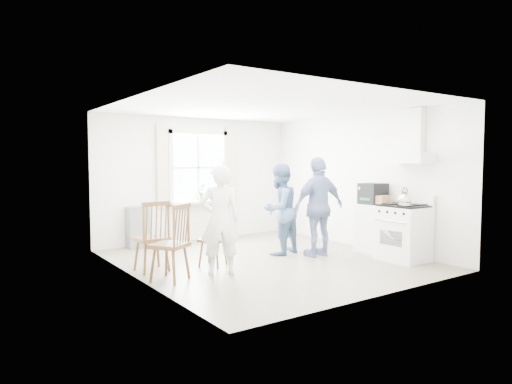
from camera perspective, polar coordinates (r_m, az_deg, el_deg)
name	(u,v)px	position (r m, az deg, el deg)	size (l,w,h in m)	color
room_shell	(266,184)	(7.71, 1.25, 1.00)	(4.62, 5.12, 2.64)	#79705D
window_assembly	(199,172)	(9.79, -7.18, 2.54)	(1.88, 0.24, 1.70)	white
range_hood	(411,149)	(8.20, 18.85, 5.16)	(0.45, 0.76, 0.94)	silver
shelf_unit	(138,227)	(9.21, -14.56, -4.28)	(0.40, 0.30, 0.80)	slate
gas_stove	(403,232)	(8.16, 17.96, -4.79)	(0.68, 0.76, 1.12)	white
kettle	(405,200)	(7.85, 18.09, -0.95)	(0.22, 0.22, 0.31)	silver
low_cabinet	(374,229)	(8.66, 14.54, -4.46)	(0.50, 0.55, 0.90)	silver
stereo_stack	(373,194)	(8.62, 14.40, -0.20)	(0.44, 0.39, 0.38)	black
cardboard_box	(382,200)	(8.47, 15.48, -1.01)	(0.27, 0.19, 0.17)	#A67F50
windsor_chair_a	(219,231)	(7.33, -4.69, -4.87)	(0.55, 0.54, 0.94)	#4C3118
windsor_chair_b	(154,229)	(7.07, -12.59, -4.50)	(0.48, 0.47, 1.10)	#4C3118
windsor_chair_c	(177,234)	(6.50, -9.85, -5.15)	(0.64, 0.64, 1.11)	#4C3118
person_left	(220,220)	(6.78, -4.52, -3.53)	(0.59, 0.59, 1.63)	white
person_mid	(280,209)	(8.23, 2.96, -2.19)	(0.79, 0.79, 1.63)	#4B668C
person_right	(319,207)	(8.14, 7.86, -1.83)	(1.03, 1.03, 1.76)	navy
potted_plant	(201,192)	(9.74, -6.88, -0.01)	(0.20, 0.20, 0.36)	#317038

